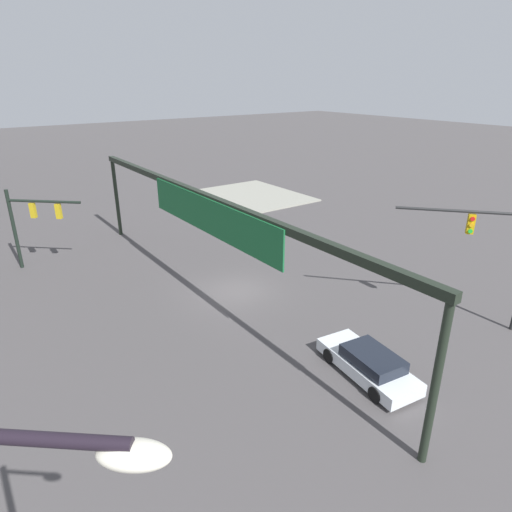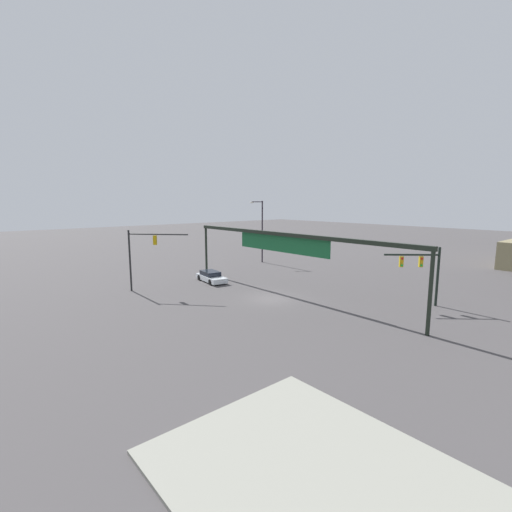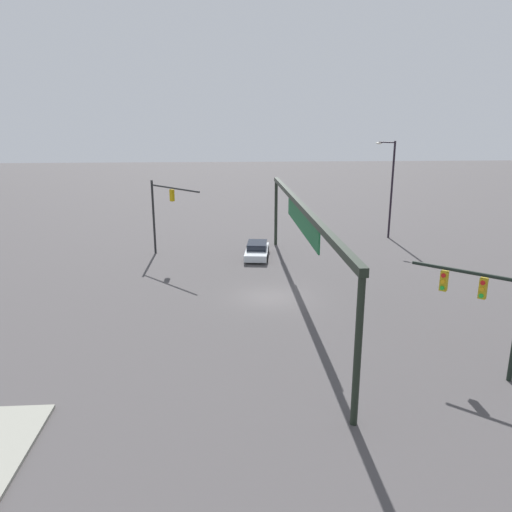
# 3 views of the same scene
# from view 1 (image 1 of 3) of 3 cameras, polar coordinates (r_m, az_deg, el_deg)

# --- Properties ---
(ground_plane) EXTENTS (221.17, 221.17, 0.00)m
(ground_plane) POSITION_cam_1_polar(r_m,az_deg,el_deg) (26.36, -2.58, -4.54)
(ground_plane) COLOR #494546
(sidewalk_corner) EXTENTS (11.41, 8.69, 0.15)m
(sidewalk_corner) POSITION_cam_1_polar(r_m,az_deg,el_deg) (47.77, -0.20, 7.81)
(sidewalk_corner) COLOR gray
(sidewalk_corner) RESTS_ON ground
(traffic_signal_near_corner) EXTENTS (4.80, 4.31, 6.34)m
(traffic_signal_near_corner) POSITION_cam_1_polar(r_m,az_deg,el_deg) (23.85, 28.62, 1.23)
(traffic_signal_near_corner) COLOR #232425
(traffic_signal_near_corner) RESTS_ON ground
(traffic_signal_opposite_side) EXTENTS (3.39, 3.70, 5.28)m
(traffic_signal_opposite_side) POSITION_cam_1_polar(r_m,az_deg,el_deg) (31.64, -27.00, 4.42)
(traffic_signal_opposite_side) COLOR black
(traffic_signal_opposite_side) RESTS_ON ground
(overhead_sign_gantry) EXTENTS (28.46, 0.43, 6.23)m
(overhead_sign_gantry) POSITION_cam_1_polar(r_m,az_deg,el_deg) (23.30, -6.52, 5.85)
(overhead_sign_gantry) COLOR black
(overhead_sign_gantry) RESTS_ON ground
(sedan_car_approaching) EXTENTS (4.94, 2.43, 1.21)m
(sedan_car_approaching) POSITION_cam_1_polar(r_m,az_deg,el_deg) (19.75, 14.27, -13.27)
(sedan_car_approaching) COLOR silver
(sedan_car_approaching) RESTS_ON ground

